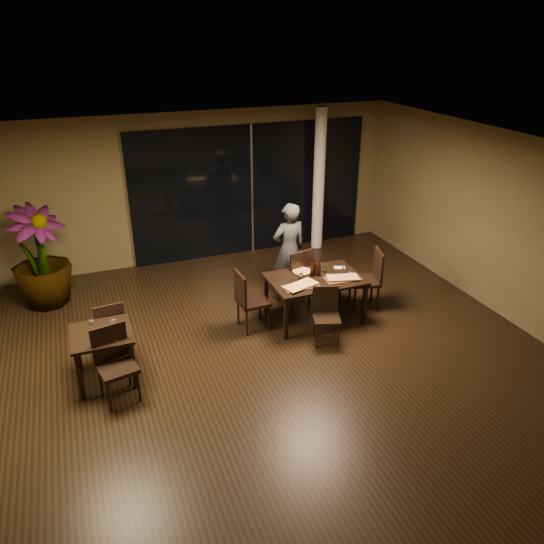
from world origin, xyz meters
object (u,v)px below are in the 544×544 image
at_px(chair_main_left, 248,298).
at_px(diner, 289,250).
at_px(chair_main_right, 370,276).
at_px(potted_plant, 40,257).
at_px(chair_side_near, 114,359).
at_px(bottle_a, 312,267).
at_px(chair_main_far, 297,274).
at_px(chair_main_near, 326,312).
at_px(chair_side_far, 110,326).
at_px(side_table, 102,341).
at_px(main_table, 315,282).
at_px(bottle_c, 315,267).
at_px(bottle_b, 319,268).

distance_m(chair_main_left, diner, 1.47).
relative_size(chair_main_right, potted_plant, 0.59).
distance_m(chair_side_near, bottle_a, 3.43).
xyz_separation_m(chair_main_far, chair_main_near, (-0.05, -1.22, -0.10)).
relative_size(chair_side_far, potted_plant, 0.52).
bearing_deg(side_table, chair_main_far, 17.72).
distance_m(chair_main_right, chair_side_far, 4.32).
bearing_deg(chair_main_left, main_table, -96.15).
xyz_separation_m(main_table, chair_main_near, (-0.12, -0.65, -0.19)).
relative_size(side_table, chair_main_left, 0.79).
bearing_deg(chair_side_far, bottle_a, 174.61).
relative_size(diner, bottle_a, 5.32).
xyz_separation_m(side_table, bottle_c, (3.43, 0.60, 0.27)).
bearing_deg(chair_main_far, chair_main_near, 74.75).
bearing_deg(chair_side_near, bottle_b, 3.86).
xyz_separation_m(side_table, chair_main_far, (3.33, 1.06, -0.04)).
height_order(side_table, bottle_a, bottle_a).
bearing_deg(side_table, chair_main_right, 6.82).
height_order(chair_main_near, bottle_c, bottle_c).
bearing_deg(side_table, bottle_a, 9.61).
bearing_deg(main_table, chair_main_far, 97.06).
relative_size(chair_side_near, potted_plant, 0.57).
bearing_deg(side_table, chair_main_near, -2.67).
distance_m(chair_main_left, bottle_b, 1.27).
bearing_deg(potted_plant, chair_main_right, -22.17).
xyz_separation_m(chair_side_far, chair_side_near, (-0.03, -0.96, 0.05)).
xyz_separation_m(main_table, chair_main_far, (-0.07, 0.56, -0.09)).
height_order(chair_main_right, bottle_a, bottle_a).
xyz_separation_m(diner, bottle_c, (0.08, -0.90, 0.04)).
relative_size(chair_main_far, bottle_b, 3.64).
distance_m(chair_side_near, bottle_b, 3.53).
distance_m(side_table, chair_main_far, 3.50).
xyz_separation_m(chair_main_left, chair_side_far, (-2.13, -0.02, -0.05)).
bearing_deg(chair_main_right, main_table, -71.88).
bearing_deg(potted_plant, bottle_c, -26.10).
xyz_separation_m(chair_side_near, bottle_a, (3.27, 0.98, 0.35)).
xyz_separation_m(main_table, chair_side_near, (-3.29, -0.91, -0.11)).
height_order(chair_main_left, bottle_b, bottle_b).
bearing_deg(diner, main_table, 88.14).
distance_m(potted_plant, bottle_a, 4.64).
bearing_deg(chair_main_far, main_table, 84.04).
bearing_deg(chair_main_left, side_table, 101.44).
bearing_deg(chair_main_near, bottle_c, 96.46).
xyz_separation_m(chair_side_far, diner, (3.22, 0.95, 0.35)).
bearing_deg(bottle_a, chair_side_near, -163.25).
distance_m(side_table, chair_main_near, 3.29).
bearing_deg(bottle_a, chair_main_near, -97.41).
height_order(chair_side_far, bottle_b, bottle_b).
distance_m(chair_main_far, bottle_a, 0.59).
distance_m(chair_main_near, bottle_b, 0.84).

